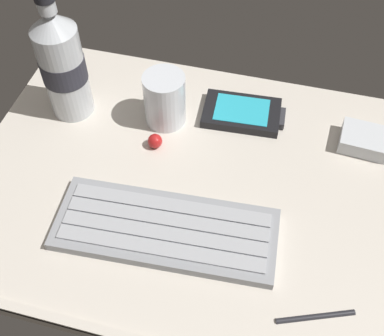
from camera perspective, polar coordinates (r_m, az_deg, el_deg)
name	(u,v)px	position (r cm, az deg, el deg)	size (l,w,h in cm)	color
ground_plane	(192,186)	(69.24, -0.05, -2.17)	(64.00, 48.00, 2.80)	beige
keyboard	(166,229)	(63.35, -3.13, -7.23)	(29.63, 12.80, 1.70)	#93969B
handheld_device	(243,113)	(76.74, 6.01, 6.51)	(13.12, 8.32, 1.50)	black
juice_cup	(165,101)	(73.80, -3.24, 7.95)	(6.40, 6.40, 8.50)	silver
water_bottle	(62,64)	(74.51, -15.13, 11.79)	(6.73, 6.73, 20.80)	silver
charger_block	(364,140)	(76.30, 19.75, 3.13)	(7.00, 5.60, 2.40)	silver
trackball_mouse	(155,141)	(72.05, -4.41, 3.21)	(2.20, 2.20, 2.20)	red
stylus_pen	(316,316)	(60.46, 14.48, -16.61)	(0.70, 0.70, 9.50)	#26262B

